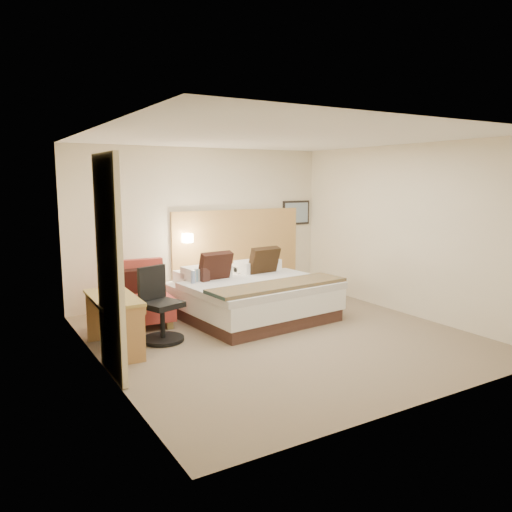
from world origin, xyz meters
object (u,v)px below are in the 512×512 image
bed (250,295)px  side_table (199,300)px  desk (115,308)px  lounge_chair (138,300)px  desk_chair (160,311)px

bed → side_table: bearing=166.4°
side_table → desk: (-1.46, -0.71, 0.24)m
lounge_chair → desk_chair: desk_chair is taller
bed → side_table: size_ratio=3.45×
bed → lounge_chair: (-1.67, 0.47, 0.04)m
lounge_chair → desk_chair: size_ratio=0.96×
lounge_chair → desk: lounge_chair is taller
lounge_chair → desk: (-0.59, -0.98, 0.19)m
lounge_chair → side_table: bearing=-17.5°
bed → desk_chair: 1.69m
side_table → bed: bearing=-13.6°
desk → desk_chair: 0.65m
bed → desk_chair: size_ratio=2.33×
bed → desk_chair: bearing=-166.2°
lounge_chair → desk_chair: (0.03, -0.87, 0.03)m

